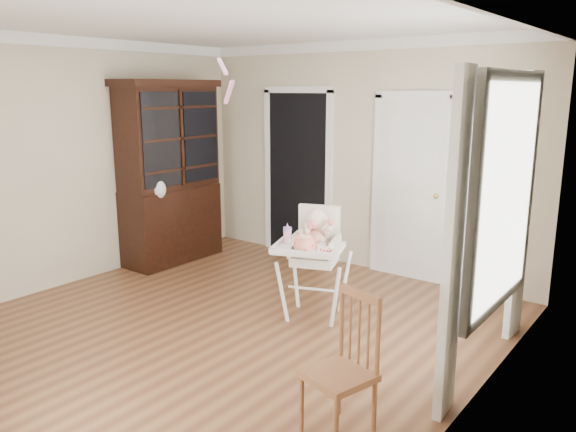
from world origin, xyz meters
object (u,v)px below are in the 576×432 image
Objects in this scene: sippy_cup at (287,235)px; dining_chair at (342,370)px; cake at (305,242)px; china_cabinet at (170,173)px; high_chair at (315,250)px.

sippy_cup is 0.20× the size of dining_chair.
sippy_cup is at bearing 166.84° from cake.
dining_chair is (1.13, -1.17, -0.38)m from cake.
high_chair is at bearing -9.69° from china_cabinet.
china_cabinet is (-2.50, 0.43, 0.46)m from high_chair.
high_chair is at bearing 105.40° from cake.
high_chair reaches higher than dining_chair.
china_cabinet is at bearing 164.78° from sippy_cup.
sippy_cup is at bearing -15.22° from china_cabinet.
sippy_cup is 1.88m from dining_chair.
dining_chair is at bearing -26.73° from china_cabinet.
dining_chair is (3.70, -1.86, -0.70)m from china_cabinet.
high_chair is 5.72× the size of sippy_cup.
sippy_cup reaches higher than cake.
sippy_cup is (-0.16, -0.21, 0.16)m from high_chair.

